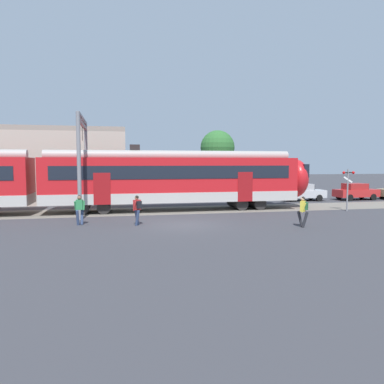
{
  "coord_description": "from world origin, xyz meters",
  "views": [
    {
      "loc": [
        -3.71,
        -20.28,
        3.47
      ],
      "look_at": [
        1.19,
        2.87,
        1.6
      ],
      "focal_mm": 35.0,
      "sensor_mm": 36.0,
      "label": 1
    }
  ],
  "objects_px": {
    "pedestrian_green": "(80,207)",
    "parked_car_silver": "(302,192)",
    "parked_car_red": "(356,191)",
    "crossing_signal": "(348,183)",
    "pedestrian_red": "(137,208)",
    "pedestrian_yellow": "(303,209)"
  },
  "relations": [
    {
      "from": "pedestrian_red",
      "to": "crossing_signal",
      "type": "relative_size",
      "value": 0.56
    },
    {
      "from": "pedestrian_yellow",
      "to": "pedestrian_green",
      "type": "bearing_deg",
      "value": 164.42
    },
    {
      "from": "pedestrian_yellow",
      "to": "crossing_signal",
      "type": "distance_m",
      "value": 8.53
    },
    {
      "from": "pedestrian_red",
      "to": "parked_car_red",
      "type": "relative_size",
      "value": 0.41
    },
    {
      "from": "pedestrian_green",
      "to": "parked_car_silver",
      "type": "height_order",
      "value": "pedestrian_green"
    },
    {
      "from": "pedestrian_red",
      "to": "parked_car_red",
      "type": "distance_m",
      "value": 23.1
    },
    {
      "from": "parked_car_silver",
      "to": "parked_car_red",
      "type": "distance_m",
      "value": 5.31
    },
    {
      "from": "pedestrian_green",
      "to": "parked_car_silver",
      "type": "relative_size",
      "value": 0.41
    },
    {
      "from": "pedestrian_green",
      "to": "crossing_signal",
      "type": "relative_size",
      "value": 0.56
    },
    {
      "from": "pedestrian_red",
      "to": "pedestrian_yellow",
      "type": "distance_m",
      "value": 9.0
    },
    {
      "from": "pedestrian_green",
      "to": "parked_car_silver",
      "type": "bearing_deg",
      "value": 27.12
    },
    {
      "from": "crossing_signal",
      "to": "pedestrian_red",
      "type": "bearing_deg",
      "value": -168.64
    },
    {
      "from": "pedestrian_red",
      "to": "pedestrian_yellow",
      "type": "height_order",
      "value": "same"
    },
    {
      "from": "parked_car_red",
      "to": "parked_car_silver",
      "type": "bearing_deg",
      "value": 177.01
    },
    {
      "from": "parked_car_silver",
      "to": "crossing_signal",
      "type": "relative_size",
      "value": 1.34
    },
    {
      "from": "pedestrian_green",
      "to": "pedestrian_red",
      "type": "relative_size",
      "value": 1.0
    },
    {
      "from": "pedestrian_green",
      "to": "crossing_signal",
      "type": "bearing_deg",
      "value": 6.98
    },
    {
      "from": "parked_car_red",
      "to": "crossing_signal",
      "type": "xyz_separation_m",
      "value": [
        -5.71,
        -7.03,
        1.23
      ]
    },
    {
      "from": "pedestrian_red",
      "to": "parked_car_silver",
      "type": "distance_m",
      "value": 18.63
    },
    {
      "from": "crossing_signal",
      "to": "pedestrian_green",
      "type": "bearing_deg",
      "value": -173.02
    },
    {
      "from": "pedestrian_yellow",
      "to": "parked_car_red",
      "type": "height_order",
      "value": "pedestrian_yellow"
    },
    {
      "from": "pedestrian_red",
      "to": "pedestrian_yellow",
      "type": "bearing_deg",
      "value": -16.0
    }
  ]
}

